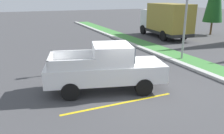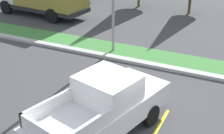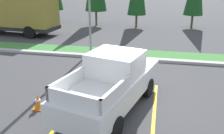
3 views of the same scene
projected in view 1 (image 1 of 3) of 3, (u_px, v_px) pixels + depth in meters
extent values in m
plane|color=#424244|center=(127.00, 92.00, 10.11)|extent=(120.00, 120.00, 0.00)
cube|color=yellow|center=(94.00, 79.00, 11.72)|extent=(0.12, 4.80, 0.01)
cube|color=yellow|center=(120.00, 103.00, 9.01)|extent=(0.12, 4.80, 0.01)
cube|color=#B2B2AD|center=(211.00, 75.00, 11.99)|extent=(56.00, 0.40, 0.15)
cylinder|color=black|center=(134.00, 74.00, 11.28)|extent=(0.46, 0.81, 0.76)
cylinder|color=black|center=(144.00, 87.00, 9.68)|extent=(0.46, 0.81, 0.76)
cylinder|color=black|center=(71.00, 77.00, 10.82)|extent=(0.46, 0.81, 0.76)
cylinder|color=black|center=(70.00, 91.00, 9.22)|extent=(0.46, 0.81, 0.76)
cube|color=white|center=(105.00, 71.00, 10.10)|extent=(3.15, 5.51, 0.76)
cube|color=white|center=(112.00, 54.00, 9.91)|extent=(2.11, 1.99, 0.84)
cube|color=#2D3842|center=(130.00, 52.00, 10.01)|extent=(1.58, 0.47, 0.63)
cube|color=white|center=(72.00, 55.00, 10.51)|extent=(0.58, 1.86, 0.44)
cube|color=white|center=(71.00, 66.00, 8.91)|extent=(0.58, 1.86, 0.44)
cube|color=white|center=(50.00, 61.00, 9.58)|extent=(1.77, 0.55, 0.44)
cube|color=silver|center=(159.00, 74.00, 10.55)|extent=(1.79, 0.61, 0.28)
cylinder|color=black|center=(143.00, 30.00, 25.33)|extent=(1.02, 0.39, 1.00)
cylinder|color=black|center=(161.00, 29.00, 25.99)|extent=(1.02, 0.39, 1.00)
cylinder|color=black|center=(164.00, 36.00, 21.35)|extent=(1.02, 0.39, 1.00)
cylinder|color=black|center=(183.00, 35.00, 22.00)|extent=(1.02, 0.39, 1.00)
cube|color=#262626|center=(164.00, 31.00, 23.26)|extent=(6.98, 2.91, 0.30)
cube|color=silver|center=(153.00, 18.00, 25.24)|extent=(1.80, 2.44, 1.90)
cube|color=#2D3842|center=(150.00, 15.00, 25.91)|extent=(0.25, 2.10, 0.90)
cube|color=olive|center=(169.00, 17.00, 22.10)|extent=(5.20, 2.85, 2.60)
cylinder|color=gray|center=(187.00, 4.00, 14.26)|extent=(0.14, 0.14, 7.28)
cylinder|color=brown|center=(211.00, 28.00, 24.90)|extent=(0.20, 0.20, 1.40)
cube|color=orange|center=(78.00, 73.00, 12.47)|extent=(0.36, 0.36, 0.04)
cone|color=orange|center=(78.00, 68.00, 12.38)|extent=(0.28, 0.28, 0.56)
cylinder|color=white|center=(78.00, 68.00, 12.37)|extent=(0.19, 0.19, 0.07)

